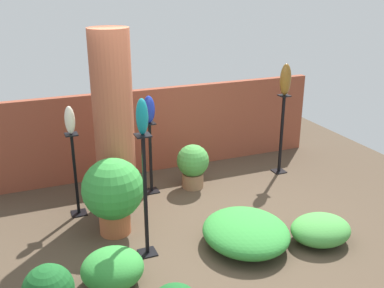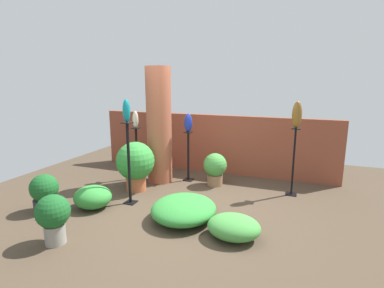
{
  "view_description": "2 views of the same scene",
  "coord_description": "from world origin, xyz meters",
  "px_view_note": "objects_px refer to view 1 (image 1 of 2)",
  "views": [
    {
      "loc": [
        -2.01,
        -4.32,
        2.98
      ],
      "look_at": [
        -0.17,
        0.19,
        1.17
      ],
      "focal_mm": 42.0,
      "sensor_mm": 36.0,
      "label": 1
    },
    {
      "loc": [
        1.96,
        -4.34,
        2.15
      ],
      "look_at": [
        0.27,
        0.18,
        1.11
      ],
      "focal_mm": 28.0,
      "sensor_mm": 36.0,
      "label": 2
    }
  ],
  "objects_px": {
    "pedestal_teal": "(146,201)",
    "pedestal_bronze": "(281,138)",
    "potted_plant_front_right": "(193,164)",
    "potted_plant_mid_left": "(113,192)",
    "art_vase_bronze": "(285,79)",
    "art_vase_cobalt": "(149,109)",
    "art_vase_teal": "(142,117)",
    "art_vase_ivory": "(70,120)",
    "pedestal_cobalt": "(151,161)",
    "pedestal_ivory": "(76,178)",
    "brick_pillar": "(114,123)"
  },
  "relations": [
    {
      "from": "pedestal_cobalt",
      "to": "pedestal_bronze",
      "type": "relative_size",
      "value": 0.83
    },
    {
      "from": "pedestal_ivory",
      "to": "pedestal_cobalt",
      "type": "bearing_deg",
      "value": 13.87
    },
    {
      "from": "brick_pillar",
      "to": "potted_plant_front_right",
      "type": "distance_m",
      "value": 1.46
    },
    {
      "from": "brick_pillar",
      "to": "pedestal_ivory",
      "type": "xyz_separation_m",
      "value": [
        -0.55,
        -0.02,
        -0.69
      ]
    },
    {
      "from": "brick_pillar",
      "to": "potted_plant_mid_left",
      "type": "xyz_separation_m",
      "value": [
        -0.2,
        -0.66,
        -0.65
      ]
    },
    {
      "from": "pedestal_ivory",
      "to": "pedestal_bronze",
      "type": "xyz_separation_m",
      "value": [
        3.25,
        0.19,
        0.07
      ]
    },
    {
      "from": "pedestal_teal",
      "to": "art_vase_cobalt",
      "type": "height_order",
      "value": "art_vase_cobalt"
    },
    {
      "from": "art_vase_teal",
      "to": "potted_plant_mid_left",
      "type": "relative_size",
      "value": 0.4
    },
    {
      "from": "pedestal_cobalt",
      "to": "art_vase_cobalt",
      "type": "xyz_separation_m",
      "value": [
        -0.0,
        0.0,
        0.78
      ]
    },
    {
      "from": "potted_plant_mid_left",
      "to": "art_vase_bronze",
      "type": "bearing_deg",
      "value": 15.95
    },
    {
      "from": "art_vase_cobalt",
      "to": "art_vase_ivory",
      "type": "distance_m",
      "value": 1.14
    },
    {
      "from": "brick_pillar",
      "to": "art_vase_ivory",
      "type": "bearing_deg",
      "value": -178.08
    },
    {
      "from": "art_vase_cobalt",
      "to": "pedestal_ivory",
      "type": "bearing_deg",
      "value": -166.13
    },
    {
      "from": "pedestal_bronze",
      "to": "art_vase_ivory",
      "type": "xyz_separation_m",
      "value": [
        -3.25,
        -0.19,
        0.73
      ]
    },
    {
      "from": "pedestal_ivory",
      "to": "art_vase_teal",
      "type": "relative_size",
      "value": 2.92
    },
    {
      "from": "brick_pillar",
      "to": "art_vase_teal",
      "type": "height_order",
      "value": "brick_pillar"
    },
    {
      "from": "potted_plant_mid_left",
      "to": "pedestal_bronze",
      "type": "bearing_deg",
      "value": 15.95
    },
    {
      "from": "art_vase_ivory",
      "to": "pedestal_cobalt",
      "type": "bearing_deg",
      "value": 13.87
    },
    {
      "from": "pedestal_teal",
      "to": "potted_plant_front_right",
      "type": "relative_size",
      "value": 2.15
    },
    {
      "from": "pedestal_teal",
      "to": "art_vase_bronze",
      "type": "height_order",
      "value": "art_vase_bronze"
    },
    {
      "from": "art_vase_teal",
      "to": "art_vase_bronze",
      "type": "relative_size",
      "value": 0.8
    },
    {
      "from": "pedestal_ivory",
      "to": "potted_plant_mid_left",
      "type": "distance_m",
      "value": 0.73
    },
    {
      "from": "art_vase_bronze",
      "to": "art_vase_cobalt",
      "type": "bearing_deg",
      "value": 177.67
    },
    {
      "from": "pedestal_cobalt",
      "to": "art_vase_cobalt",
      "type": "relative_size",
      "value": 2.74
    },
    {
      "from": "pedestal_teal",
      "to": "pedestal_bronze",
      "type": "height_order",
      "value": "pedestal_teal"
    },
    {
      "from": "pedestal_ivory",
      "to": "art_vase_cobalt",
      "type": "xyz_separation_m",
      "value": [
        1.11,
        0.27,
        0.75
      ]
    },
    {
      "from": "art_vase_cobalt",
      "to": "art_vase_ivory",
      "type": "bearing_deg",
      "value": -166.13
    },
    {
      "from": "pedestal_cobalt",
      "to": "art_vase_cobalt",
      "type": "distance_m",
      "value": 0.78
    },
    {
      "from": "art_vase_cobalt",
      "to": "art_vase_ivory",
      "type": "relative_size",
      "value": 1.08
    },
    {
      "from": "pedestal_teal",
      "to": "art_vase_cobalt",
      "type": "bearing_deg",
      "value": 71.03
    },
    {
      "from": "art_vase_cobalt",
      "to": "art_vase_bronze",
      "type": "xyz_separation_m",
      "value": [
        2.15,
        -0.09,
        0.26
      ]
    },
    {
      "from": "art_vase_cobalt",
      "to": "potted_plant_mid_left",
      "type": "xyz_separation_m",
      "value": [
        -0.75,
        -0.92,
        -0.71
      ]
    },
    {
      "from": "pedestal_bronze",
      "to": "art_vase_teal",
      "type": "height_order",
      "value": "art_vase_teal"
    },
    {
      "from": "pedestal_ivory",
      "to": "art_vase_bronze",
      "type": "distance_m",
      "value": 3.41
    },
    {
      "from": "pedestal_teal",
      "to": "potted_plant_front_right",
      "type": "bearing_deg",
      "value": 51.2
    },
    {
      "from": "pedestal_teal",
      "to": "potted_plant_front_right",
      "type": "distance_m",
      "value": 1.85
    },
    {
      "from": "pedestal_ivory",
      "to": "pedestal_bronze",
      "type": "height_order",
      "value": "pedestal_bronze"
    },
    {
      "from": "pedestal_teal",
      "to": "art_vase_teal",
      "type": "relative_size",
      "value": 3.72
    },
    {
      "from": "brick_pillar",
      "to": "pedestal_cobalt",
      "type": "relative_size",
      "value": 2.26
    },
    {
      "from": "art_vase_teal",
      "to": "art_vase_ivory",
      "type": "height_order",
      "value": "art_vase_teal"
    },
    {
      "from": "potted_plant_mid_left",
      "to": "potted_plant_front_right",
      "type": "bearing_deg",
      "value": 31.02
    },
    {
      "from": "brick_pillar",
      "to": "potted_plant_mid_left",
      "type": "bearing_deg",
      "value": -106.7
    },
    {
      "from": "art_vase_cobalt",
      "to": "pedestal_teal",
      "type": "bearing_deg",
      "value": -108.97
    },
    {
      "from": "pedestal_teal",
      "to": "potted_plant_mid_left",
      "type": "distance_m",
      "value": 0.65
    },
    {
      "from": "pedestal_ivory",
      "to": "pedestal_bronze",
      "type": "bearing_deg",
      "value": 3.27
    },
    {
      "from": "pedestal_teal",
      "to": "potted_plant_mid_left",
      "type": "relative_size",
      "value": 1.49
    },
    {
      "from": "brick_pillar",
      "to": "pedestal_bronze",
      "type": "height_order",
      "value": "brick_pillar"
    },
    {
      "from": "art_vase_cobalt",
      "to": "pedestal_cobalt",
      "type": "bearing_deg",
      "value": 0.0
    },
    {
      "from": "art_vase_teal",
      "to": "art_vase_bronze",
      "type": "bearing_deg",
      "value": 28.09
    },
    {
      "from": "pedestal_bronze",
      "to": "potted_plant_mid_left",
      "type": "bearing_deg",
      "value": -164.05
    }
  ]
}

